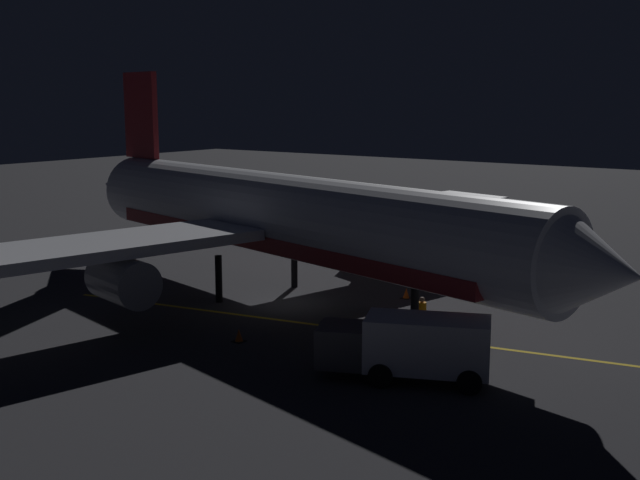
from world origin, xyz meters
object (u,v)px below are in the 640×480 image
catering_truck (388,253)px  traffic_cone_under_wing (406,294)px  airliner (280,218)px  traffic_cone_near_left (368,343)px  baggage_truck (411,347)px  ground_crew_worker (422,316)px  traffic_cone_near_right (375,316)px  traffic_cone_far (239,336)px

catering_truck → traffic_cone_under_wing: catering_truck is taller
airliner → traffic_cone_near_left: size_ratio=70.00×
airliner → baggage_truck: bearing=60.8°
airliner → ground_crew_worker: bearing=83.3°
traffic_cone_near_left → traffic_cone_near_right: size_ratio=1.00×
baggage_truck → catering_truck: size_ratio=1.14×
traffic_cone_near_left → traffic_cone_near_right: (-3.71, -1.95, 0.00)m
catering_truck → traffic_cone_near_left: bearing=27.9°
ground_crew_worker → traffic_cone_near_right: bearing=-104.2°
ground_crew_worker → airliner: bearing=-96.7°
traffic_cone_near_right → traffic_cone_under_wing: same height
airliner → baggage_truck: (6.26, 11.18, -3.07)m
ground_crew_worker → traffic_cone_near_left: ground_crew_worker is taller
baggage_truck → traffic_cone_under_wing: baggage_truck is taller
baggage_truck → ground_crew_worker: 5.78m
ground_crew_worker → traffic_cone_near_right: (-0.72, -2.86, -0.64)m
traffic_cone_near_right → traffic_cone_under_wing: 4.70m
catering_truck → traffic_cone_near_right: (9.28, 4.93, -0.98)m
ground_crew_worker → traffic_cone_far: size_ratio=3.16×
traffic_cone_near_left → traffic_cone_far: (2.46, -4.99, 0.00)m
catering_truck → traffic_cone_under_wing: bearing=40.3°
baggage_truck → traffic_cone_under_wing: size_ratio=12.02×
baggage_truck → traffic_cone_far: 8.37m
traffic_cone_under_wing → traffic_cone_far: size_ratio=1.00×
traffic_cone_near_left → traffic_cone_near_right: same height
baggage_truck → traffic_cone_under_wing: 12.30m
airliner → catering_truck: size_ratio=6.63×
airliner → traffic_cone_far: airliner is taller
traffic_cone_near_right → traffic_cone_under_wing: bearing=-168.2°
baggage_truck → ground_crew_worker: size_ratio=3.80×
airliner → traffic_cone_near_left: bearing=63.0°
airliner → baggage_truck: 13.18m
baggage_truck → ground_crew_worker: baggage_truck is taller
airliner → traffic_cone_far: 8.17m
traffic_cone_under_wing → traffic_cone_far: (10.76, -2.07, 0.00)m
baggage_truck → ground_crew_worker: bearing=-155.3°
traffic_cone_near_left → traffic_cone_under_wing: same height
airliner → traffic_cone_under_wing: size_ratio=70.00×
airliner → ground_crew_worker: size_ratio=22.13×
traffic_cone_under_wing → traffic_cone_far: bearing=-10.9°
airliner → traffic_cone_under_wing: 7.72m
ground_crew_worker → traffic_cone_under_wing: bearing=-144.3°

